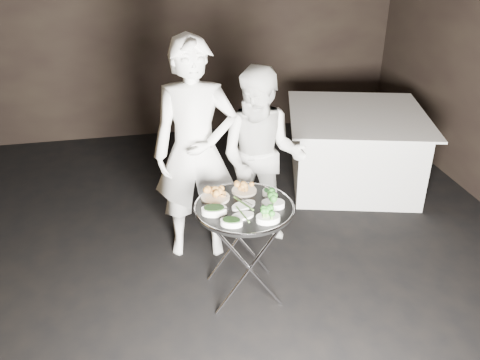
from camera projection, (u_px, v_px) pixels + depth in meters
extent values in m
cube|color=black|center=(216.00, 297.00, 4.11)|extent=(6.00, 7.00, 0.05)
cube|color=black|center=(169.00, 22.00, 6.45)|extent=(6.00, 0.05, 3.00)
cylinder|color=silver|center=(250.00, 269.00, 3.77)|extent=(0.54, 0.02, 0.79)
cylinder|color=silver|center=(250.00, 269.00, 3.77)|extent=(0.54, 0.02, 0.79)
cylinder|color=silver|center=(239.00, 238.00, 4.13)|extent=(0.54, 0.02, 0.79)
cylinder|color=silver|center=(239.00, 238.00, 4.13)|extent=(0.54, 0.02, 0.79)
cylinder|color=silver|center=(214.00, 216.00, 3.74)|extent=(0.02, 0.45, 0.02)
cylinder|color=silver|center=(274.00, 209.00, 3.82)|extent=(0.02, 0.45, 0.02)
cylinder|color=black|center=(244.00, 208.00, 3.76)|extent=(0.73, 0.73, 0.03)
torus|color=silver|center=(244.00, 207.00, 3.76)|extent=(0.75, 0.75, 0.02)
cylinder|color=beige|center=(215.00, 198.00, 3.85)|extent=(0.22, 0.22, 0.02)
cylinder|color=beige|center=(244.00, 191.00, 3.95)|extent=(0.19, 0.19, 0.02)
cylinder|color=white|center=(270.00, 193.00, 3.90)|extent=(0.11, 0.11, 0.04)
cylinder|color=silver|center=(216.00, 193.00, 3.84)|extent=(0.14, 0.14, 0.01)
cylinder|color=silver|center=(245.00, 187.00, 3.92)|extent=(0.04, 0.19, 0.01)
cylinder|color=silver|center=(270.00, 189.00, 3.89)|extent=(0.08, 0.18, 0.01)
cylinder|color=silver|center=(216.00, 207.00, 3.65)|extent=(0.17, 0.09, 0.01)
cylinder|color=silver|center=(275.00, 201.00, 3.73)|extent=(0.10, 0.17, 0.01)
cylinder|color=silver|center=(244.00, 200.00, 3.74)|extent=(0.10, 0.17, 0.01)
imported|color=white|center=(195.00, 152.00, 4.22)|extent=(0.76, 0.55, 1.93)
imported|color=white|center=(262.00, 158.00, 4.47)|extent=(0.96, 0.86, 1.63)
cube|color=white|center=(354.00, 150.00, 5.62)|extent=(1.29, 1.29, 0.81)
cube|color=white|center=(358.00, 114.00, 5.43)|extent=(1.45, 1.45, 0.02)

